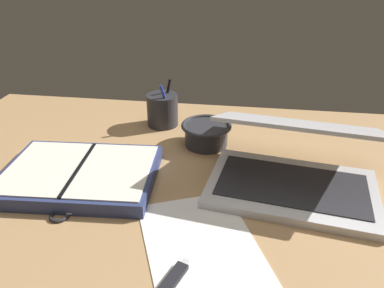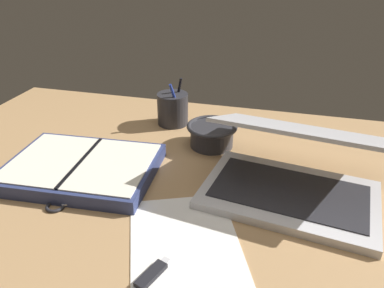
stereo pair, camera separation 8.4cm
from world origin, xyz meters
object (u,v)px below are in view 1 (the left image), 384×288
laptop (294,166)px  bowl (206,133)px  pen_cup (163,110)px  planner (80,174)px  scissors (68,211)px

laptop → bowl: 26.27cm
pen_cup → laptop: bearing=-37.9°
bowl → planner: 33.23cm
laptop → bowl: bearing=150.3°
scissors → pen_cup: bearing=58.8°
pen_cup → scissors: (-9.77, -42.61, -4.28)cm
pen_cup → planner: 33.96cm
laptop → bowl: (-20.60, 16.21, -1.69)cm
pen_cup → bowl: bearing=-37.5°
bowl → pen_cup: pen_cup is taller
laptop → pen_cup: bearing=150.6°
planner → scissors: 11.17cm
bowl → planner: size_ratio=0.38×
laptop → scissors: laptop is taller
bowl → pen_cup: 17.48cm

